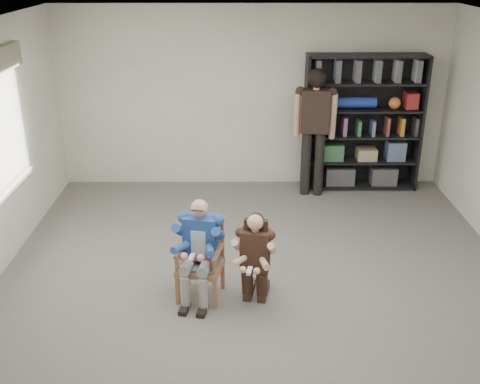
{
  "coord_description": "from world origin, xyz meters",
  "views": [
    {
      "loc": [
        -0.23,
        -5.06,
        3.46
      ],
      "look_at": [
        -0.2,
        0.6,
        1.05
      ],
      "focal_mm": 42.0,
      "sensor_mm": 36.0,
      "label": 1
    }
  ],
  "objects_px": {
    "armchair": "(200,261)",
    "seated_man": "(200,250)",
    "standing_man": "(314,134)",
    "bookshelf": "(362,124)",
    "kneeling_woman": "(255,259)"
  },
  "relations": [
    {
      "from": "armchair",
      "to": "seated_man",
      "type": "height_order",
      "value": "seated_man"
    },
    {
      "from": "standing_man",
      "to": "armchair",
      "type": "bearing_deg",
      "value": -111.94
    },
    {
      "from": "armchair",
      "to": "bookshelf",
      "type": "distance_m",
      "value": 3.94
    },
    {
      "from": "armchair",
      "to": "standing_man",
      "type": "distance_m",
      "value": 3.27
    },
    {
      "from": "kneeling_woman",
      "to": "standing_man",
      "type": "height_order",
      "value": "standing_man"
    },
    {
      "from": "seated_man",
      "to": "kneeling_woman",
      "type": "distance_m",
      "value": 0.59
    },
    {
      "from": "seated_man",
      "to": "standing_man",
      "type": "distance_m",
      "value": 3.25
    },
    {
      "from": "armchair",
      "to": "seated_man",
      "type": "xyz_separation_m",
      "value": [
        0.0,
        0.0,
        0.13
      ]
    },
    {
      "from": "seated_man",
      "to": "bookshelf",
      "type": "height_order",
      "value": "bookshelf"
    },
    {
      "from": "seated_man",
      "to": "armchair",
      "type": "bearing_deg",
      "value": 0.0
    },
    {
      "from": "armchair",
      "to": "kneeling_woman",
      "type": "relative_size",
      "value": 0.84
    },
    {
      "from": "kneeling_woman",
      "to": "bookshelf",
      "type": "relative_size",
      "value": 0.5
    },
    {
      "from": "bookshelf",
      "to": "standing_man",
      "type": "xyz_separation_m",
      "value": [
        -0.78,
        -0.29,
        -0.08
      ]
    },
    {
      "from": "kneeling_woman",
      "to": "bookshelf",
      "type": "bearing_deg",
      "value": 72.96
    },
    {
      "from": "kneeling_woman",
      "to": "standing_man",
      "type": "bearing_deg",
      "value": 83.14
    }
  ]
}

